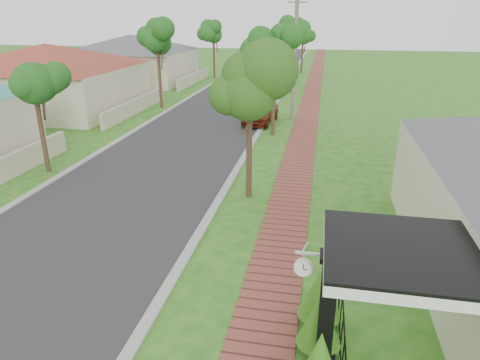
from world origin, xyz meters
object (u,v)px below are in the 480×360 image
Objects in this scene: utility_pole at (295,59)px; porch_post at (326,318)px; near_tree at (250,83)px; station_clock at (304,266)px; parked_car_white at (284,78)px; parked_car_red at (261,112)px.

porch_post is at bearing -83.88° from utility_pole.
near_tree is at bearing -92.79° from utility_pole.
parked_car_white is at bearing 96.03° from station_clock.
station_clock reaches higher than parked_car_white.
utility_pole is (0.63, 13.00, -0.43)m from near_tree.
station_clock is (1.76, -20.60, -1.89)m from utility_pole.
parked_car_red is 6.30× the size of station_clock.
parked_car_red is at bearing 101.90° from porch_post.
utility_pole is (-2.25, 21.00, 2.72)m from porch_post.
near_tree is (-2.88, 8.00, 3.15)m from porch_post.
porch_post is 9.07m from near_tree.
parked_car_red is 19.68m from station_clock.
parked_car_white is 0.56× the size of utility_pole.
near_tree is 8.30m from station_clock.
utility_pole reaches higher than parked_car_white.
porch_post is at bearing -71.22° from parked_car_red.
parked_car_red is 12.30m from near_tree.
station_clock is (-0.49, 0.40, 0.83)m from porch_post.
near_tree reaches higher than parked_car_white.
near_tree is (1.27, -27.06, 3.57)m from parked_car_white.
utility_pole is 20.76m from station_clock.
parked_car_white is at bearing 92.68° from near_tree.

